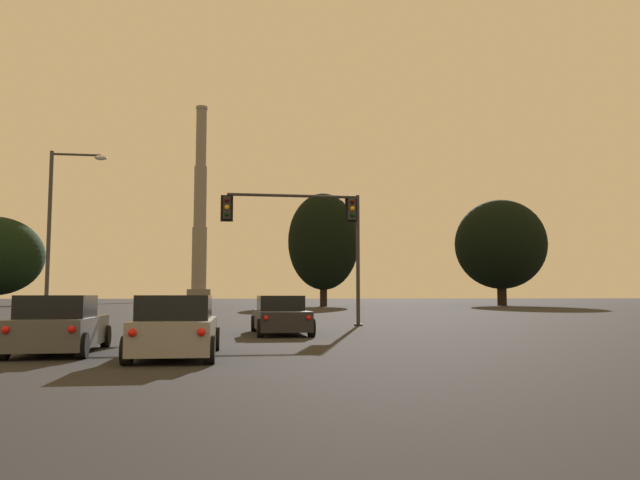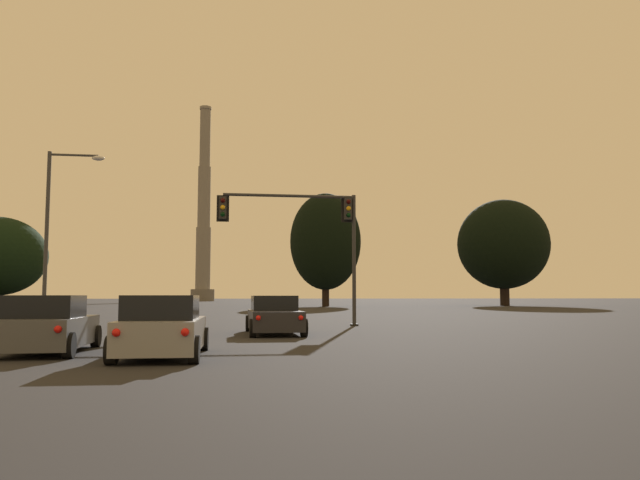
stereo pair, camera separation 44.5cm
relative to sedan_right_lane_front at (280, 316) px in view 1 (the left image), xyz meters
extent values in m
cube|color=#232328|center=(0.00, -0.05, -0.14)|extent=(1.84, 4.61, 0.70)
cube|color=black|center=(0.00, 0.18, 0.48)|extent=(1.64, 2.21, 0.55)
cylinder|color=black|center=(-0.90, 1.84, -0.35)|extent=(0.23, 0.64, 0.64)
cylinder|color=black|center=(0.86, 1.85, -0.35)|extent=(0.23, 0.64, 0.64)
cylinder|color=black|center=(-0.86, -1.96, -0.35)|extent=(0.23, 0.64, 0.64)
cylinder|color=black|center=(0.90, -1.95, -0.35)|extent=(0.23, 0.64, 0.64)
sphere|color=red|center=(-0.70, -2.38, 0.01)|extent=(0.17, 0.17, 0.17)
sphere|color=red|center=(0.74, -2.37, 0.01)|extent=(0.17, 0.17, 0.17)
cube|color=gray|center=(-3.19, -8.38, -0.14)|extent=(1.81, 4.04, 0.72)
cube|color=black|center=(-3.20, -8.78, 0.49)|extent=(1.60, 1.93, 0.55)
cylinder|color=black|center=(-3.99, -6.74, -0.37)|extent=(0.23, 0.60, 0.60)
cylinder|color=black|center=(-2.31, -6.78, -0.37)|extent=(0.23, 0.60, 0.60)
cylinder|color=black|center=(-4.06, -9.99, -0.37)|extent=(0.23, 0.60, 0.60)
cylinder|color=black|center=(-2.38, -10.03, -0.37)|extent=(0.23, 0.60, 0.60)
sphere|color=red|center=(-3.91, -10.39, 0.02)|extent=(0.17, 0.17, 0.17)
sphere|color=red|center=(-2.55, -10.42, 0.02)|extent=(0.17, 0.17, 0.17)
cube|color=#4C4F54|center=(-6.14, -6.89, -0.14)|extent=(1.81, 4.04, 0.72)
cube|color=black|center=(-6.13, -7.29, 0.49)|extent=(1.60, 1.93, 0.55)
cylinder|color=black|center=(-7.02, -5.28, -0.37)|extent=(0.23, 0.60, 0.60)
cylinder|color=black|center=(-5.34, -5.25, -0.37)|extent=(0.23, 0.60, 0.60)
cylinder|color=black|center=(-6.94, -8.53, -0.37)|extent=(0.23, 0.60, 0.60)
cylinder|color=black|center=(-5.27, -8.50, -0.37)|extent=(0.23, 0.60, 0.60)
sphere|color=red|center=(-6.78, -8.92, 0.02)|extent=(0.17, 0.17, 0.17)
sphere|color=red|center=(-5.42, -8.89, 0.02)|extent=(0.17, 0.17, 0.17)
cylinder|color=#2D2D30|center=(4.19, 5.61, 2.45)|extent=(0.18, 0.18, 6.24)
cylinder|color=black|center=(4.19, 5.61, -0.62)|extent=(0.40, 0.40, 0.10)
cube|color=#282828|center=(3.90, 5.61, 4.90)|extent=(0.34, 0.34, 1.04)
cube|color=black|center=(3.90, 5.79, 4.90)|extent=(0.58, 0.03, 1.25)
sphere|color=#320504|center=(3.90, 5.42, 5.22)|extent=(0.22, 0.22, 0.22)
sphere|color=#F2AD14|center=(3.90, 5.42, 4.90)|extent=(0.22, 0.22, 0.22)
sphere|color=black|center=(3.90, 5.42, 4.58)|extent=(0.22, 0.22, 0.22)
cylinder|color=#2D2D30|center=(1.08, 5.61, 5.47)|extent=(6.21, 0.14, 0.14)
sphere|color=#2D2D30|center=(4.19, 5.61, 5.47)|extent=(0.18, 0.18, 0.18)
cube|color=#282828|center=(-2.02, 5.61, 4.83)|extent=(0.34, 0.34, 1.04)
cube|color=black|center=(-2.02, 5.79, 4.83)|extent=(0.58, 0.03, 1.25)
sphere|color=#320504|center=(-2.02, 5.42, 5.15)|extent=(0.22, 0.22, 0.22)
sphere|color=#F2AD14|center=(-2.02, 5.42, 4.83)|extent=(0.22, 0.22, 0.22)
sphere|color=black|center=(-2.02, 5.42, 4.51)|extent=(0.22, 0.22, 0.22)
cylinder|color=#38383A|center=(-10.99, 9.94, 3.77)|extent=(0.20, 0.20, 8.87)
cylinder|color=#38383A|center=(-9.77, 9.94, 8.06)|extent=(2.42, 0.12, 0.12)
sphere|color=#38383A|center=(-10.99, 9.94, 8.06)|extent=(0.20, 0.20, 0.20)
ellipsoid|color=silver|center=(-8.56, 9.94, 7.94)|extent=(0.64, 0.36, 0.26)
cylinder|color=slate|center=(-8.48, 138.49, 0.85)|extent=(6.00, 6.00, 3.04)
cylinder|color=gray|center=(-8.48, 138.49, 10.31)|extent=(3.75, 3.75, 15.87)
cylinder|color=gray|center=(-8.48, 138.49, 26.18)|extent=(3.22, 3.22, 15.87)
cylinder|color=gray|center=(-8.48, 138.49, 42.06)|extent=(2.70, 2.70, 15.87)
cylinder|color=gray|center=(-8.48, 138.49, 49.65)|extent=(3.02, 3.02, 0.70)
cylinder|color=black|center=(10.84, 57.68, 1.22)|extent=(0.94, 0.94, 3.78)
ellipsoid|color=black|center=(10.84, 57.68, 7.92)|extent=(9.39, 8.45, 12.82)
cylinder|color=black|center=(36.83, 60.12, 1.31)|extent=(1.30, 1.30, 3.96)
ellipsoid|color=black|center=(36.83, 60.12, 8.06)|extent=(13.02, 11.72, 12.73)
camera|label=1|loc=(-2.11, -23.42, 0.76)|focal=35.00mm
camera|label=2|loc=(-1.67, -23.49, 0.76)|focal=35.00mm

